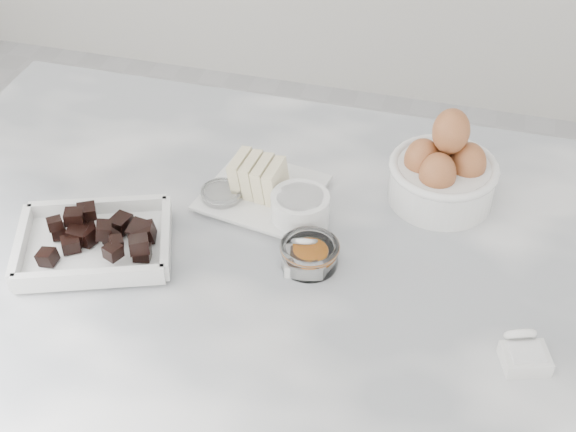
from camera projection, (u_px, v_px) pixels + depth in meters
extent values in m
cube|color=silver|center=(269.00, 258.00, 1.17)|extent=(1.20, 0.80, 0.04)
cube|color=white|center=(95.00, 249.00, 1.14)|extent=(0.24, 0.21, 0.01)
cube|color=white|center=(262.00, 196.00, 1.24)|extent=(0.17, 0.17, 0.01)
cube|color=white|center=(262.00, 192.00, 1.23)|extent=(0.19, 0.19, 0.00)
cylinder|color=white|center=(300.00, 210.00, 1.18)|extent=(0.09, 0.09, 0.05)
cylinder|color=white|center=(300.00, 199.00, 1.16)|extent=(0.07, 0.07, 0.01)
cylinder|color=white|center=(442.00, 182.00, 1.22)|extent=(0.16, 0.16, 0.06)
torus|color=white|center=(444.00, 167.00, 1.20)|extent=(0.17, 0.17, 0.01)
ellipsoid|color=#A95A36|center=(468.00, 164.00, 1.19)|extent=(0.05, 0.05, 0.07)
ellipsoid|color=#A95A36|center=(422.00, 161.00, 1.20)|extent=(0.05, 0.05, 0.07)
ellipsoid|color=#A95A36|center=(450.00, 151.00, 1.22)|extent=(0.05, 0.05, 0.07)
ellipsoid|color=#A95A36|center=(438.00, 175.00, 1.17)|extent=(0.05, 0.05, 0.07)
ellipsoid|color=#A95A36|center=(451.00, 131.00, 1.16)|extent=(0.05, 0.05, 0.07)
cylinder|color=white|center=(222.00, 197.00, 1.22)|extent=(0.06, 0.06, 0.03)
torus|color=white|center=(222.00, 191.00, 1.21)|extent=(0.06, 0.06, 0.01)
cylinder|color=orange|center=(222.00, 199.00, 1.22)|extent=(0.05, 0.05, 0.01)
cylinder|color=white|center=(309.00, 255.00, 1.12)|extent=(0.08, 0.08, 0.03)
torus|color=white|center=(310.00, 247.00, 1.11)|extent=(0.08, 0.08, 0.01)
ellipsoid|color=orange|center=(309.00, 254.00, 1.12)|extent=(0.05, 0.05, 0.02)
cube|color=white|center=(304.00, 263.00, 1.11)|extent=(0.06, 0.05, 0.02)
cube|color=black|center=(304.00, 257.00, 1.11)|extent=(0.04, 0.04, 0.00)
torus|color=white|center=(305.00, 244.00, 1.13)|extent=(0.04, 0.04, 0.04)
cube|color=white|center=(525.00, 359.00, 0.98)|extent=(0.07, 0.06, 0.02)
cube|color=white|center=(527.00, 352.00, 0.97)|extent=(0.05, 0.04, 0.00)
torus|color=white|center=(520.00, 335.00, 1.00)|extent=(0.05, 0.05, 0.04)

